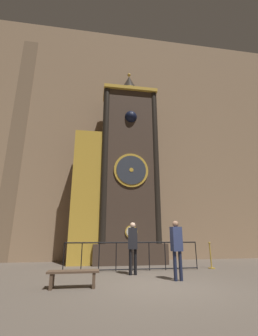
{
  "coord_description": "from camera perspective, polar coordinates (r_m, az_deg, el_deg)",
  "views": [
    {
      "loc": [
        -1.96,
        -6.75,
        1.41
      ],
      "look_at": [
        -0.14,
        4.96,
        4.88
      ],
      "focal_mm": 24.0,
      "sensor_mm": 36.0,
      "label": 1
    }
  ],
  "objects": [
    {
      "name": "visitor_near",
      "position": [
        8.68,
        0.97,
        -18.41
      ],
      "size": [
        0.37,
        0.28,
        1.81
      ],
      "rotation": [
        0.0,
        0.0,
        -0.18
      ],
      "color": "black",
      "rests_on": "ground_plane"
    },
    {
      "name": "ground_plane",
      "position": [
        7.17,
        8.13,
        -27.5
      ],
      "size": [
        28.0,
        28.0,
        0.0
      ],
      "primitive_type": "plane",
      "color": "brown"
    },
    {
      "name": "cathedral_back_wall",
      "position": [
        14.67,
        -0.67,
        8.95
      ],
      "size": [
        24.0,
        0.32,
        15.37
      ],
      "color": "#997A5B",
      "rests_on": "ground_plane"
    },
    {
      "name": "visitor_bench",
      "position": [
        6.93,
        -13.95,
        -24.95
      ],
      "size": [
        1.38,
        0.4,
        0.44
      ],
      "color": "brown",
      "rests_on": "ground_plane"
    },
    {
      "name": "visitor_far",
      "position": [
        7.8,
        11.99,
        -18.31
      ],
      "size": [
        0.38,
        0.28,
        1.82
      ],
      "rotation": [
        0.0,
        0.0,
        0.2
      ],
      "color": "#1B213A",
      "rests_on": "ground_plane"
    },
    {
      "name": "stanchion_post",
      "position": [
        10.84,
        20.09,
        -21.01
      ],
      "size": [
        0.28,
        0.28,
        1.07
      ],
      "color": "#B28E33",
      "rests_on": "ground_plane"
    },
    {
      "name": "railing_fence",
      "position": [
        9.63,
        0.98,
        -21.11
      ],
      "size": [
        5.41,
        0.05,
        1.09
      ],
      "color": "black",
      "rests_on": "ground_plane"
    },
    {
      "name": "clock_tower",
      "position": [
        12.19,
        -2.12,
        -1.15
      ],
      "size": [
        4.74,
        1.79,
        11.07
      ],
      "color": "#423328",
      "rests_on": "ground_plane"
    }
  ]
}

